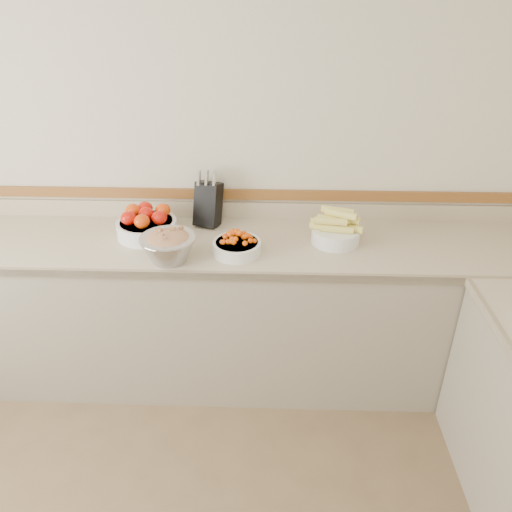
{
  "coord_description": "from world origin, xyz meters",
  "views": [
    {
      "loc": [
        0.42,
        -0.7,
        2.15
      ],
      "look_at": [
        0.35,
        1.35,
        1.0
      ],
      "focal_mm": 35.0,
      "sensor_mm": 36.0,
      "label": 1
    }
  ],
  "objects_px": {
    "rhubarb_bowl": "(168,246)",
    "corn_bowl": "(336,231)",
    "tomato_bowl": "(147,224)",
    "cherry_tomato_bowl": "(237,245)",
    "knife_block": "(208,203)"
  },
  "relations": [
    {
      "from": "rhubarb_bowl",
      "to": "corn_bowl",
      "type": "bearing_deg",
      "value": 15.05
    },
    {
      "from": "tomato_bowl",
      "to": "corn_bowl",
      "type": "height_order",
      "value": "corn_bowl"
    },
    {
      "from": "tomato_bowl",
      "to": "cherry_tomato_bowl",
      "type": "distance_m",
      "value": 0.54
    },
    {
      "from": "cherry_tomato_bowl",
      "to": "rhubarb_bowl",
      "type": "relative_size",
      "value": 0.89
    },
    {
      "from": "rhubarb_bowl",
      "to": "tomato_bowl",
      "type": "bearing_deg",
      "value": 122.48
    },
    {
      "from": "knife_block",
      "to": "cherry_tomato_bowl",
      "type": "xyz_separation_m",
      "value": [
        0.18,
        -0.34,
        -0.08
      ]
    },
    {
      "from": "knife_block",
      "to": "tomato_bowl",
      "type": "distance_m",
      "value": 0.36
    },
    {
      "from": "knife_block",
      "to": "cherry_tomato_bowl",
      "type": "bearing_deg",
      "value": -61.68
    },
    {
      "from": "knife_block",
      "to": "corn_bowl",
      "type": "bearing_deg",
      "value": -15.89
    },
    {
      "from": "knife_block",
      "to": "corn_bowl",
      "type": "distance_m",
      "value": 0.73
    },
    {
      "from": "cherry_tomato_bowl",
      "to": "corn_bowl",
      "type": "relative_size",
      "value": 0.88
    },
    {
      "from": "corn_bowl",
      "to": "cherry_tomato_bowl",
      "type": "bearing_deg",
      "value": -164.73
    },
    {
      "from": "cherry_tomato_bowl",
      "to": "tomato_bowl",
      "type": "bearing_deg",
      "value": 159.9
    },
    {
      "from": "corn_bowl",
      "to": "tomato_bowl",
      "type": "bearing_deg",
      "value": 177.57
    },
    {
      "from": "knife_block",
      "to": "tomato_bowl",
      "type": "bearing_deg",
      "value": -154.05
    }
  ]
}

